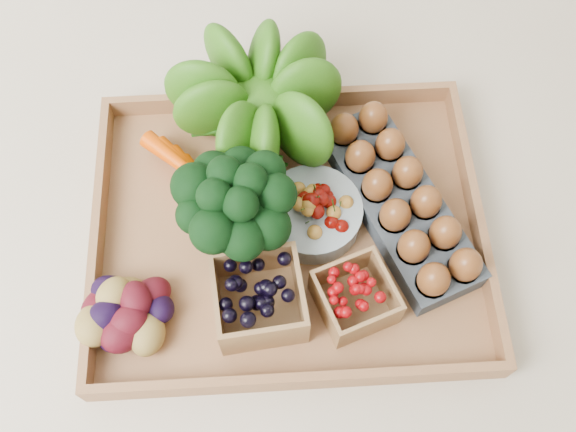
{
  "coord_description": "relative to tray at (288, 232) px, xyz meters",
  "views": [
    {
      "loc": [
        -0.02,
        -0.39,
        0.85
      ],
      "look_at": [
        0.0,
        0.0,
        0.06
      ],
      "focal_mm": 40.0,
      "sensor_mm": 36.0,
      "label": 1
    }
  ],
  "objects": [
    {
      "name": "punnet_blackberry",
      "position": [
        -0.04,
        -0.12,
        0.05
      ],
      "size": [
        0.13,
        0.13,
        0.08
      ],
      "primitive_type": "cube",
      "rotation": [
        0.0,
        0.0,
        0.1
      ],
      "color": "black",
      "rests_on": "tray"
    },
    {
      "name": "ground",
      "position": [
        0.0,
        0.0,
        -0.01
      ],
      "size": [
        4.0,
        4.0,
        0.0
      ],
      "primitive_type": "plane",
      "color": "beige",
      "rests_on": "ground"
    },
    {
      "name": "cherry_bowl",
      "position": [
        0.04,
        0.01,
        0.03
      ],
      "size": [
        0.14,
        0.14,
        0.04
      ],
      "primitive_type": "cylinder",
      "color": "#8C9EA5",
      "rests_on": "tray"
    },
    {
      "name": "broccoli",
      "position": [
        -0.07,
        -0.01,
        0.07
      ],
      "size": [
        0.16,
        0.16,
        0.12
      ],
      "primitive_type": null,
      "color": "black",
      "rests_on": "tray"
    },
    {
      "name": "potatoes",
      "position": [
        -0.22,
        -0.12,
        0.05
      ],
      "size": [
        0.14,
        0.14,
        0.08
      ],
      "primitive_type": null,
      "color": "#3D0912",
      "rests_on": "tray"
    },
    {
      "name": "punnet_raspberry",
      "position": [
        0.08,
        -0.12,
        0.04
      ],
      "size": [
        0.12,
        0.12,
        0.06
      ],
      "primitive_type": "cube",
      "rotation": [
        0.0,
        0.0,
        0.35
      ],
      "color": "maroon",
      "rests_on": "tray"
    },
    {
      "name": "tray",
      "position": [
        0.0,
        0.0,
        0.0
      ],
      "size": [
        0.55,
        0.45,
        0.01
      ],
      "primitive_type": "cube",
      "color": "#97663F",
      "rests_on": "ground"
    },
    {
      "name": "egg_carton",
      "position": [
        0.16,
        0.02,
        0.03
      ],
      "size": [
        0.22,
        0.33,
        0.04
      ],
      "primitive_type": "cube",
      "rotation": [
        0.0,
        0.0,
        0.38
      ],
      "color": "#3B424C",
      "rests_on": "tray"
    },
    {
      "name": "lettuce",
      "position": [
        -0.03,
        0.18,
        0.09
      ],
      "size": [
        0.17,
        0.17,
        0.17
      ],
      "primitive_type": "sphere",
      "color": "#205A0E",
      "rests_on": "tray"
    },
    {
      "name": "carrots",
      "position": [
        -0.12,
        0.07,
        0.03
      ],
      "size": [
        0.19,
        0.13,
        0.04
      ],
      "primitive_type": null,
      "color": "#F04900",
      "rests_on": "tray"
    }
  ]
}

